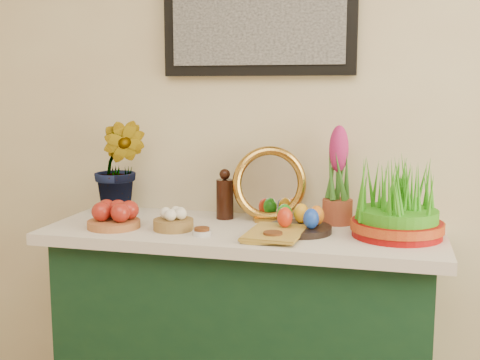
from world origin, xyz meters
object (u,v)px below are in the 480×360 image
(mirror, at_px, (270,185))
(wheatgrass_sabzeh, at_px, (398,204))
(hyacinth_green, at_px, (119,151))
(book, at_px, (249,231))
(sideboard, at_px, (243,350))

(mirror, bearing_deg, wheatgrass_sabzeh, -16.74)
(hyacinth_green, relative_size, book, 2.04)
(hyacinth_green, xyz_separation_m, mirror, (0.60, 0.01, -0.11))
(mirror, height_order, wheatgrass_sabzeh, mirror)
(mirror, bearing_deg, book, -94.82)
(mirror, bearing_deg, sideboard, -115.70)
(mirror, distance_m, book, 0.28)
(hyacinth_green, height_order, book, hyacinth_green)
(hyacinth_green, xyz_separation_m, wheatgrass_sabzeh, (1.07, -0.13, -0.14))
(book, bearing_deg, sideboard, 116.12)
(sideboard, relative_size, mirror, 4.57)
(sideboard, distance_m, wheatgrass_sabzeh, 0.78)
(sideboard, relative_size, book, 5.36)
(sideboard, xyz_separation_m, mirror, (0.07, 0.14, 0.60))
(hyacinth_green, distance_m, mirror, 0.61)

